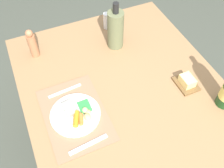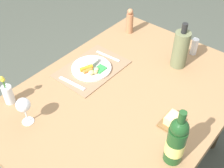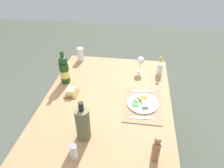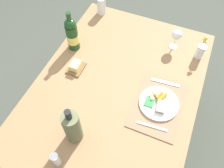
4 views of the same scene
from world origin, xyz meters
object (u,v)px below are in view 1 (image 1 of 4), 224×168
Objects in this scene: fork at (65,91)px; knife at (88,145)px; dinner_plate at (76,114)px; pepper_mill at (32,44)px; cooler_bottle at (116,29)px; dining_table at (130,111)px; butter_dish at (187,82)px; salt_shaker at (107,21)px.

fork and knife have the same top height.
dinner_plate reaches higher than knife.
pepper_mill reaches higher than dinner_plate.
dinner_plate is 0.55m from cooler_bottle.
knife is at bearing -3.06° from fork.
fork reaches higher than dining_table.
knife is at bearing -34.42° from cooler_bottle.
cooler_bottle reaches higher than butter_dish.
knife is 1.01× the size of pepper_mill.
cooler_bottle is (-0.22, 0.39, 0.11)m from fork.
butter_dish is at bearing 85.21° from dining_table.
dinner_plate is 0.50m from pepper_mill.
dinner_plate is 1.32× the size of pepper_mill.
fork is at bearing -177.15° from dinner_plate.
fork is 0.96× the size of knife.
knife is 0.82m from salt_shaker.
pepper_mill is 0.48m from cooler_bottle.
knife reaches higher than dining_table.
cooler_bottle is at bearing 140.47° from knife.
knife is 1.44× the size of butter_dish.
dining_table is at bearing -12.66° from cooler_bottle.
salt_shaker reaches higher than dining_table.
dinner_plate is at bearing -44.70° from cooler_bottle.
salt_shaker is (-0.72, 0.39, 0.05)m from knife.
dinner_plate is 1.88× the size of butter_dish.
butter_dish is (0.05, 0.60, 0.00)m from dinner_plate.
knife is (0.17, 0.00, -0.01)m from dinner_plate.
dining_table is 5.87× the size of dinner_plate.
dining_table is 0.31m from dinner_plate.
cooler_bottle reaches higher than fork.
dining_table is at bearing 53.01° from fork.
salt_shaker is at bearing 174.73° from cooler_bottle.
cooler_bottle is (-0.43, -0.22, 0.10)m from butter_dish.
fork is 1.63× the size of salt_shaker.
cooler_bottle is 2.67× the size of salt_shaker.
dinner_plate reaches higher than fork.
pepper_mill reaches higher than butter_dish.
fork is 0.33m from knife.
fork is at bearing -45.88° from salt_shaker.
dining_table is 0.61m from salt_shaker.
fork is (-0.19, -0.29, 0.11)m from dining_table.
fork is (-0.16, -0.01, -0.01)m from dinner_plate.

